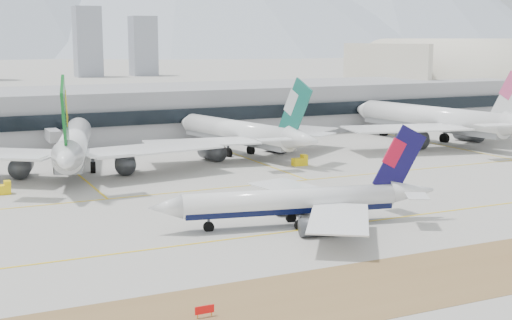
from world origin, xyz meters
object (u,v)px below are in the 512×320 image
taxiing_airliner (300,202)px  widebody_china_air (438,121)px  terminal (127,112)px  hangar (469,109)px  widebody_eva (73,146)px  widebody_cathay (242,134)px

taxiing_airliner → widebody_china_air: widebody_china_air is taller
terminal → hangar: size_ratio=3.08×
widebody_china_air → terminal: bearing=45.3°
terminal → hangar: bearing=7.4°
terminal → hangar: hangar is taller
taxiing_airliner → widebody_eva: bearing=-56.7°
widebody_cathay → terminal: widebody_cathay is taller
taxiing_airliner → widebody_china_air: bearing=-130.3°
taxiing_airliner → terminal: taxiing_airliner is taller
widebody_china_air → terminal: size_ratio=0.25×
taxiing_airliner → terminal: 117.22m
hangar → widebody_china_air: bearing=-136.4°
taxiing_airliner → widebody_cathay: (19.97, 67.62, 1.78)m
widebody_eva → terminal: size_ratio=0.23×
widebody_eva → widebody_cathay: 44.84m
taxiing_airliner → widebody_cathay: bearing=-95.0°
taxiing_airliner → hangar: 209.11m
widebody_eva → widebody_china_air: size_ratio=0.92×
taxiing_airliner → terminal: (3.13, 117.12, 3.60)m
widebody_eva → widebody_cathay: widebody_eva is taller
widebody_cathay → widebody_china_air: widebody_china_air is taller
taxiing_airliner → hangar: size_ratio=0.53×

